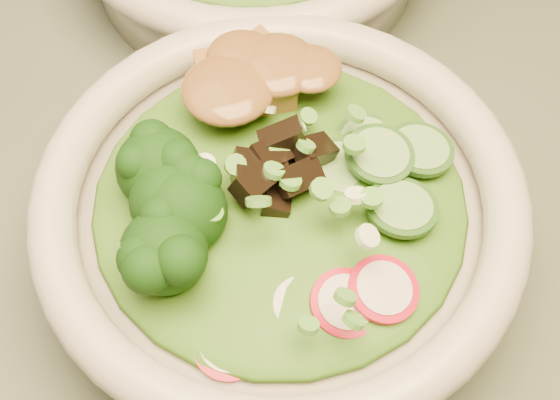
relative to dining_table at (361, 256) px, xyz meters
name	(u,v)px	position (x,y,z in m)	size (l,w,h in m)	color
dining_table	(361,256)	(0.00, 0.00, 0.00)	(1.20, 0.80, 0.75)	black
salad_bowl	(280,218)	(-0.08, -0.03, 0.16)	(0.29, 0.29, 0.08)	beige
lettuce_bed	(280,199)	(-0.08, -0.03, 0.18)	(0.22, 0.22, 0.03)	#235B13
broccoli_florets	(163,214)	(-0.15, -0.02, 0.20)	(0.09, 0.08, 0.05)	black
radish_slices	(323,302)	(-0.09, -0.10, 0.18)	(0.12, 0.04, 0.02)	#B20D26
cucumber_slices	(397,160)	(-0.01, -0.04, 0.19)	(0.08, 0.08, 0.04)	#84BC68
mushroom_heap	(274,166)	(-0.08, -0.01, 0.19)	(0.08, 0.08, 0.04)	black
tofu_cubes	(252,97)	(-0.07, 0.04, 0.19)	(0.10, 0.06, 0.04)	brown
peanut_sauce	(251,82)	(-0.07, 0.04, 0.21)	(0.08, 0.06, 0.02)	brown
scallion_garnish	(280,174)	(-0.08, -0.03, 0.20)	(0.21, 0.21, 0.03)	#539B37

